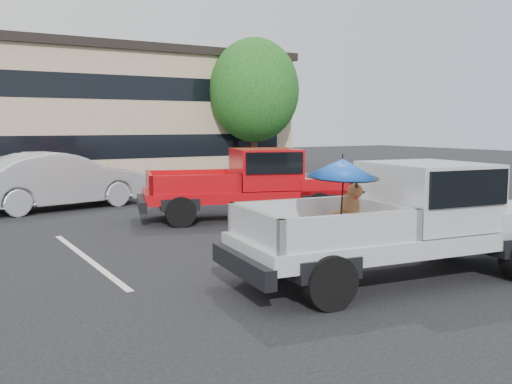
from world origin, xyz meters
TOP-DOWN VIEW (x-y plane):
  - ground at (0.00, 0.00)m, footprint 90.00×90.00m
  - stripe_left at (-3.00, 2.00)m, footprint 0.12×5.00m
  - stripe_right at (3.00, 2.00)m, footprint 0.12×5.00m
  - motel_building at (2.00, 20.99)m, footprint 20.40×8.40m
  - tree_right at (9.00, 16.00)m, footprint 4.46×4.46m
  - tree_back at (6.00, 24.00)m, footprint 4.68×4.68m
  - silver_pickup at (1.30, -2.04)m, footprint 5.88×2.64m
  - red_pickup at (2.23, 4.39)m, footprint 5.97×3.53m
  - silver_sedan at (-1.98, 8.95)m, footprint 5.39×2.78m

SIDE VIEW (x-z plane):
  - ground at x=0.00m, z-range 0.00..0.00m
  - stripe_left at x=-3.00m, z-range 0.00..0.01m
  - stripe_right at x=3.00m, z-range 0.00..0.01m
  - silver_sedan at x=-1.98m, z-range 0.00..1.69m
  - red_pickup at x=2.23m, z-range 0.09..1.95m
  - silver_pickup at x=1.30m, z-range 0.02..2.08m
  - motel_building at x=2.00m, z-range 0.06..6.36m
  - tree_right at x=9.00m, z-range 0.82..7.60m
  - tree_back at x=6.00m, z-range 0.86..7.97m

